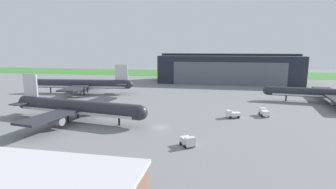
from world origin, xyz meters
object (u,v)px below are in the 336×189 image
at_px(airliner_far_right, 82,84).
at_px(ops_van, 264,112).
at_px(stair_truck, 188,141).
at_px(fuel_bowser, 233,114).
at_px(maintenance_hangar, 228,69).
at_px(airliner_far_left, 331,94).
at_px(airliner_near_left, 77,108).

distance_m(airliner_far_right, ops_van, 82.22).
distance_m(stair_truck, fuel_bowser, 28.39).
height_order(maintenance_hangar, stair_truck, maintenance_hangar).
relative_size(airliner_far_left, airliner_near_left, 1.10).
bearing_deg(ops_van, fuel_bowser, -156.63).
height_order(airliner_far_left, ops_van, airliner_far_left).
bearing_deg(ops_van, airliner_near_left, -163.20).
relative_size(airliner_far_right, fuel_bowser, 10.69).
distance_m(airliner_far_left, ops_van, 37.60).
height_order(maintenance_hangar, airliner_near_left, maintenance_hangar).
bearing_deg(ops_van, airliner_far_right, 160.44).
bearing_deg(airliner_near_left, stair_truck, -22.41).
xyz_separation_m(maintenance_hangar, airliner_far_right, (-68.09, -56.47, -3.99)).
height_order(airliner_far_left, stair_truck, airliner_far_left).
bearing_deg(ops_van, maintenance_hangar, 96.34).
relative_size(airliner_far_right, stair_truck, 12.06).
height_order(airliner_far_right, fuel_bowser, airliner_far_right).
bearing_deg(fuel_bowser, stair_truck, -111.82).
bearing_deg(stair_truck, maintenance_hangar, 84.54).
distance_m(stair_truck, ops_van, 36.68).
height_order(stair_truck, fuel_bowser, fuel_bowser).
height_order(airliner_far_right, stair_truck, airliner_far_right).
bearing_deg(airliner_far_left, airliner_far_right, 178.62).
bearing_deg(stair_truck, airliner_far_right, 134.54).
bearing_deg(airliner_near_left, airliner_far_right, 117.53).
height_order(airliner_near_left, fuel_bowser, airliner_near_left).
bearing_deg(airliner_far_right, airliner_near_left, -62.47).
bearing_deg(airliner_far_left, stair_truck, -131.00).
bearing_deg(fuel_bowser, airliner_near_left, -164.70).
height_order(airliner_far_left, fuel_bowser, airliner_far_left).
bearing_deg(maintenance_hangar, fuel_bowser, -90.26).
bearing_deg(airliner_near_left, fuel_bowser, 15.30).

